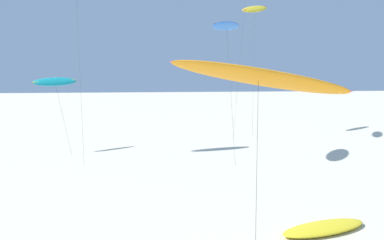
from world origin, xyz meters
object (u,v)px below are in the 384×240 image
(flying_kite_3, at_px, (255,9))
(grounded_kite_0, at_px, (324,228))
(flying_kite_1, at_px, (227,26))
(flying_kite_5, at_px, (55,82))
(flying_kite_6, at_px, (258,77))

(flying_kite_3, xyz_separation_m, grounded_kite_0, (-6.02, -39.46, -16.21))
(flying_kite_1, distance_m, grounded_kite_0, 24.71)
(flying_kite_1, xyz_separation_m, grounded_kite_0, (1.24, -21.44, -12.23))
(flying_kite_5, distance_m, grounded_kite_0, 32.51)
(flying_kite_1, height_order, flying_kite_3, flying_kite_3)
(flying_kite_5, bearing_deg, flying_kite_1, -14.72)
(flying_kite_6, bearing_deg, flying_kite_5, 116.04)
(flying_kite_1, height_order, flying_kite_6, flying_kite_1)
(flying_kite_1, relative_size, flying_kite_5, 1.71)
(flying_kite_6, xyz_separation_m, grounded_kite_0, (4.36, 2.74, -7.92))
(grounded_kite_0, bearing_deg, flying_kite_5, 125.32)
(flying_kite_3, relative_size, grounded_kite_0, 3.20)
(flying_kite_1, height_order, flying_kite_5, flying_kite_1)
(flying_kite_5, xyz_separation_m, grounded_kite_0, (18.38, -25.94, -6.82))
(flying_kite_3, distance_m, grounded_kite_0, 43.08)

